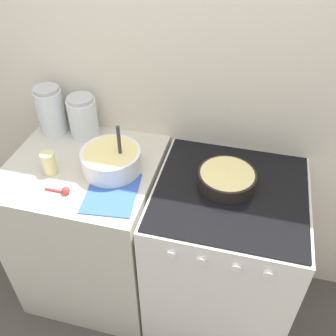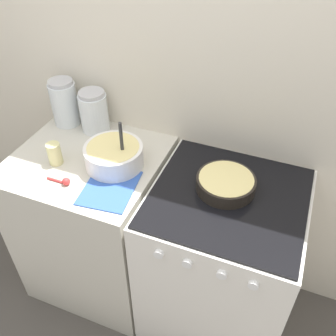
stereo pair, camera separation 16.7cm
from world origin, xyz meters
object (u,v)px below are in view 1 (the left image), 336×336
Objects in this scene: storage_jar_left at (51,113)px; storage_jar_middle at (83,119)px; mixing_bowl at (111,159)px; tin_can at (49,163)px; stove at (221,256)px; baking_pan at (227,178)px.

storage_jar_left is 0.18m from storage_jar_middle.
storage_jar_middle is (0.18, 0.00, -0.01)m from storage_jar_left.
mixing_bowl is 2.53× the size of tin_can.
tin_can is (-0.27, -0.09, -0.01)m from mixing_bowl.
storage_jar_middle reaches higher than stove.
baking_pan is 0.80m from tin_can.
tin_can is at bearing -65.71° from storage_jar_left.
stove is 0.98m from tin_can.
storage_jar_left reaches higher than mixing_bowl.
baking_pan is at bearing 126.15° from stove.
storage_jar_left is at bearing 166.22° from stove.
storage_jar_left is (-0.94, 0.20, 0.07)m from baking_pan.
baking_pan reaches higher than stove.
stove is 3.71× the size of storage_jar_left.
storage_jar_left is (-0.41, 0.23, 0.05)m from mixing_bowl.
storage_jar_left reaches higher than storage_jar_middle.
mixing_bowl reaches higher than tin_can.
mixing_bowl is 1.23× the size of storage_jar_middle.
storage_jar_middle is 2.05× the size of tin_can.
tin_can is at bearing -95.77° from storage_jar_middle.
mixing_bowl is 1.09× the size of storage_jar_left.
stove is at bearing -0.54° from mixing_bowl.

